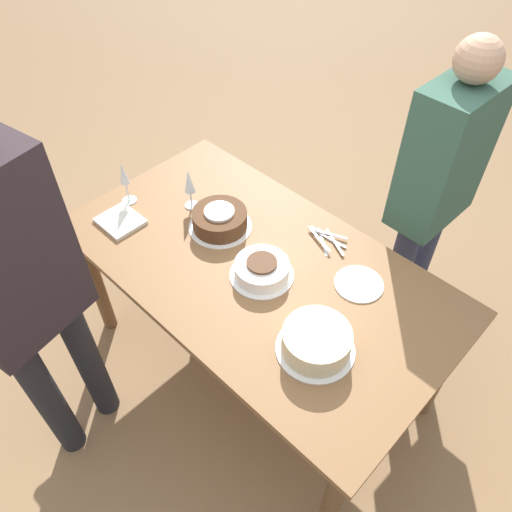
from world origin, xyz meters
TOP-DOWN VIEW (x-y plane):
  - ground_plane at (0.00, 0.00)m, footprint 12.00×12.00m
  - dining_table at (0.00, 0.00)m, footprint 1.67×0.93m
  - cake_center_white at (-0.06, 0.03)m, footprint 0.26×0.26m
  - cake_front_chocolate at (0.27, -0.05)m, footprint 0.28×0.28m
  - cake_back_decorated at (-0.44, 0.15)m, footprint 0.29×0.29m
  - wine_glass_near at (0.47, -0.06)m, footprint 0.07×0.07m
  - wine_glass_far at (0.71, 0.12)m, footprint 0.07×0.07m
  - dessert_plate_left at (-0.37, -0.21)m, footprint 0.20×0.20m
  - fork_pile at (-0.12, -0.32)m, footprint 0.22×0.14m
  - napkin_stack at (0.61, 0.24)m, footprint 0.19×0.17m
  - person_cutting at (-0.34, -0.78)m, footprint 0.23×0.41m
  - person_watching at (0.34, 0.78)m, footprint 0.29×0.43m

SIDE VIEW (x-z plane):
  - ground_plane at x=0.00m, z-range 0.00..0.00m
  - dining_table at x=0.00m, z-range 0.28..1.05m
  - dessert_plate_left at x=-0.37m, z-range 0.77..0.78m
  - napkin_stack at x=0.61m, z-range 0.77..0.79m
  - fork_pile at x=-0.12m, z-range 0.77..0.79m
  - cake_center_white at x=-0.06m, z-range 0.77..0.85m
  - cake_front_chocolate at x=0.27m, z-range 0.77..0.86m
  - cake_back_decorated at x=-0.44m, z-range 0.77..0.87m
  - wine_glass_near at x=0.47m, z-range 0.80..1.00m
  - wine_glass_far at x=0.71m, z-range 0.80..1.01m
  - person_cutting at x=-0.34m, z-range 0.16..1.74m
  - person_watching at x=0.34m, z-range 0.18..1.88m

